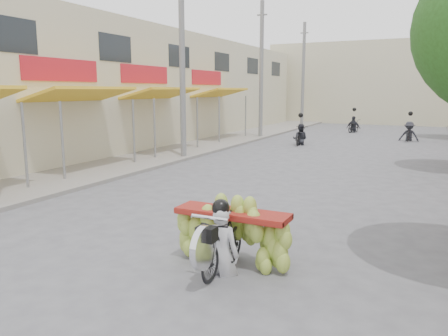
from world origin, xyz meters
TOP-DOWN VIEW (x-y plane):
  - ground at (0.00, 0.00)m, footprint 120.00×120.00m
  - sidewalk_left at (-7.00, 15.00)m, footprint 4.00×60.00m
  - shophouse_row_left at (-11.98, 13.98)m, footprint 9.77×40.00m
  - far_building at (0.00, 38.00)m, footprint 20.00×6.00m
  - utility_pole_mid at (-5.40, 12.00)m, footprint 0.60×0.24m
  - utility_pole_far at (-5.40, 21.00)m, footprint 0.60×0.24m
  - utility_pole_back at (-5.40, 30.00)m, footprint 0.60×0.24m
  - banana_motorbike at (1.28, 2.30)m, footprint 2.20×1.79m
  - bg_motorbike_a at (-2.30, 18.84)m, footprint 0.83×1.74m
  - bg_motorbike_b at (2.84, 23.21)m, footprint 1.08×1.67m
  - bg_motorbike_c at (-0.94, 27.25)m, footprint 1.06×1.65m

SIDE VIEW (x-z plane):
  - ground at x=0.00m, z-range 0.00..0.00m
  - sidewalk_left at x=-7.00m, z-range 0.00..0.12m
  - banana_motorbike at x=1.28m, z-range -0.33..1.70m
  - bg_motorbike_a at x=-2.30m, z-range -0.24..1.71m
  - bg_motorbike_c at x=-0.94m, z-range -0.17..1.78m
  - bg_motorbike_b at x=2.84m, z-range -0.12..1.83m
  - shophouse_row_left at x=-11.98m, z-range 0.00..6.00m
  - far_building at x=0.00m, z-range 0.00..7.00m
  - utility_pole_mid at x=-5.40m, z-range 0.03..8.03m
  - utility_pole_far at x=-5.40m, z-range 0.03..8.03m
  - utility_pole_back at x=-5.40m, z-range 0.03..8.03m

